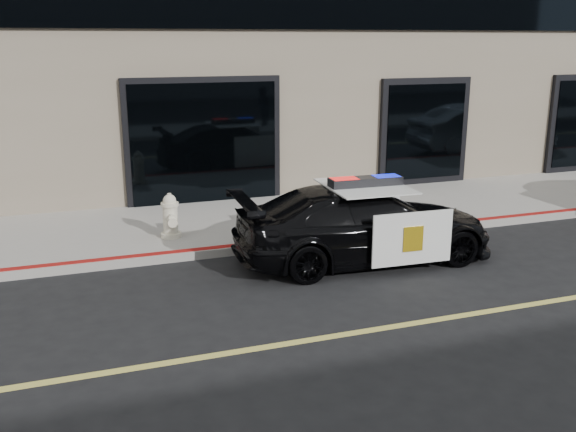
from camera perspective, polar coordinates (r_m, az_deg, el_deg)
name	(u,v)px	position (r m, az deg, el deg)	size (l,w,h in m)	color
ground	(395,327)	(8.65, 9.51, -9.67)	(120.00, 120.00, 0.00)	black
sidewalk_n	(272,219)	(13.17, -1.44, -0.27)	(60.00, 3.50, 0.15)	gray
police_car	(364,223)	(10.86, 6.78, -0.66)	(2.22, 4.56, 1.45)	black
fire_hydrant	(170,217)	(11.80, -10.41, -0.08)	(0.37, 0.52, 0.82)	beige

